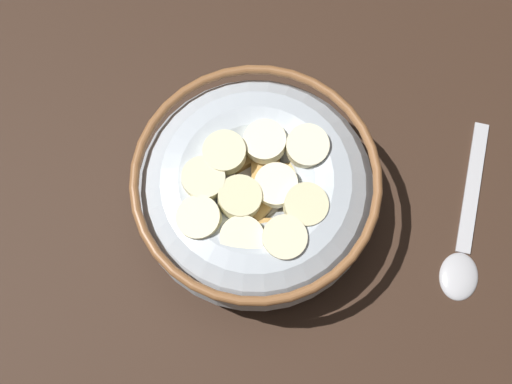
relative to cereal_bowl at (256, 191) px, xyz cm
name	(u,v)px	position (x,y,z in cm)	size (l,w,h in cm)	color
ground_plane	(256,209)	(0.03, 0.01, -4.28)	(95.50, 95.50, 2.00)	#332116
cereal_bowl	(256,191)	(0.00, 0.00, 0.00)	(15.66, 15.66, 6.47)	#B2BCC6
spoon	(465,245)	(7.04, -12.59, -2.96)	(12.38, 7.59, 0.80)	#B7B7BC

